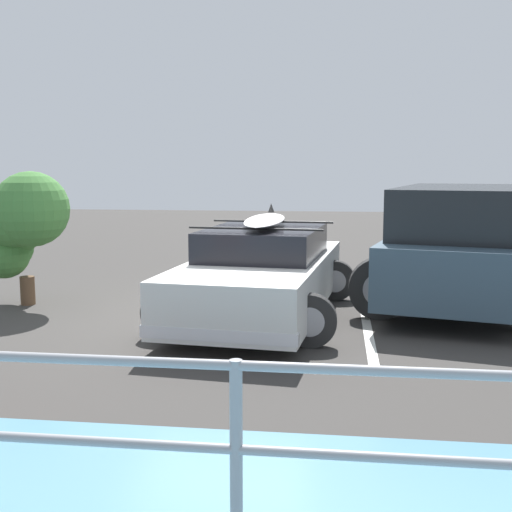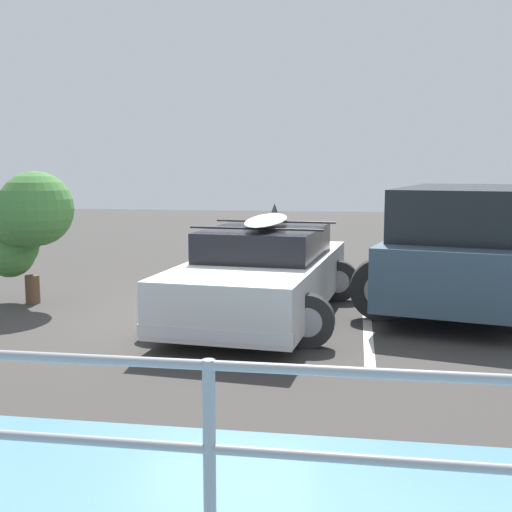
{
  "view_description": "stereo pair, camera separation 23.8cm",
  "coord_description": "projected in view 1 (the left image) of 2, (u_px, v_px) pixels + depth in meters",
  "views": [
    {
      "loc": [
        -1.62,
        8.85,
        2.1
      ],
      "look_at": [
        -0.58,
        0.63,
        0.95
      ],
      "focal_mm": 45.0,
      "sensor_mm": 36.0,
      "label": 1
    },
    {
      "loc": [
        -1.86,
        8.81,
        2.1
      ],
      "look_at": [
        -0.58,
        0.63,
        0.95
      ],
      "focal_mm": 45.0,
      "sensor_mm": 36.0,
      "label": 2
    }
  ],
  "objects": [
    {
      "name": "sedan_car",
      "position": [
        262.0,
        274.0,
        9.04
      ],
      "size": [
        2.69,
        4.6,
        1.53
      ],
      "color": "silver",
      "rests_on": "ground"
    },
    {
      "name": "ground_plane",
      "position": [
        222.0,
        316.0,
        9.18
      ],
      "size": [
        44.0,
        44.0,
        0.02
      ],
      "primitive_type": "cube",
      "color": "#383533",
      "rests_on": "ground"
    },
    {
      "name": "bush_near_left",
      "position": [
        19.0,
        224.0,
        9.63
      ],
      "size": [
        1.5,
        1.23,
        2.04
      ],
      "color": "brown",
      "rests_on": "ground"
    },
    {
      "name": "suv_car",
      "position": [
        461.0,
        243.0,
        9.79
      ],
      "size": [
        3.42,
        5.01,
        1.81
      ],
      "color": "#334756",
      "rests_on": "ground"
    },
    {
      "name": "parking_stripe",
      "position": [
        366.0,
        319.0,
        8.9
      ],
      "size": [
        0.12,
        4.49,
        0.0
      ],
      "primitive_type": "cube",
      "rotation": [
        0.0,
        0.0,
        1.57
      ],
      "color": "silver",
      "rests_on": "ground"
    }
  ]
}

